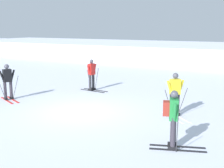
% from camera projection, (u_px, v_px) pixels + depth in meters
% --- Properties ---
extents(ground_plane, '(120.00, 120.00, 0.00)m').
position_uv_depth(ground_plane, '(81.00, 112.00, 12.28)').
color(ground_plane, silver).
extents(far_snow_ridge, '(80.00, 8.06, 1.62)m').
position_uv_depth(far_snow_ridge, '(192.00, 54.00, 28.49)').
color(far_snow_ridge, silver).
rests_on(far_snow_ridge, ground).
extents(skier_black, '(1.61, 1.01, 1.71)m').
position_uv_depth(skier_black, '(8.00, 81.00, 14.14)').
color(skier_black, red).
rests_on(skier_black, ground).
extents(skier_green, '(1.63, 0.96, 1.71)m').
position_uv_depth(skier_green, '(173.00, 117.00, 8.43)').
color(skier_green, black).
rests_on(skier_green, ground).
extents(skier_red, '(1.63, 1.00, 1.71)m').
position_uv_depth(skier_red, '(92.00, 74.00, 16.20)').
color(skier_red, black).
rests_on(skier_red, ground).
extents(skier_yellow, '(1.41, 1.37, 1.71)m').
position_uv_depth(skier_yellow, '(175.00, 93.00, 11.55)').
color(skier_yellow, silver).
rests_on(skier_yellow, ground).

